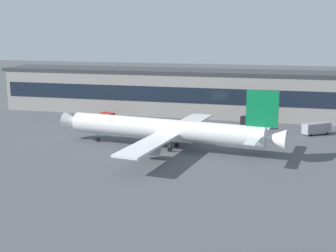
% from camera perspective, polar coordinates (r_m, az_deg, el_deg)
% --- Properties ---
extents(ground_plane, '(600.00, 600.00, 0.00)m').
position_cam_1_polar(ground_plane, '(110.96, 0.21, -3.54)').
color(ground_plane, '#4C4F54').
extents(terminal_building, '(153.29, 18.62, 15.74)m').
position_cam_1_polar(terminal_building, '(162.09, 5.16, 4.16)').
color(terminal_building, '#9E9993').
rests_on(terminal_building, ground_plane).
extents(airliner, '(59.81, 51.50, 16.02)m').
position_cam_1_polar(airliner, '(114.93, -0.09, -0.46)').
color(airliner, white).
rests_on(airliner, ground_plane).
extents(pushback_tractor, '(5.45, 4.37, 1.75)m').
position_cam_1_polar(pushback_tractor, '(158.18, -7.56, 1.41)').
color(pushback_tractor, red).
rests_on(pushback_tractor, ground_plane).
extents(fuel_truck, '(8.34, 7.38, 3.35)m').
position_cam_1_polar(fuel_truck, '(138.21, 17.94, -0.24)').
color(fuel_truck, gray).
rests_on(fuel_truck, ground_plane).
extents(stair_truck, '(6.39, 3.74, 3.55)m').
position_cam_1_polar(stair_truck, '(141.94, 10.31, 0.50)').
color(stair_truck, black).
rests_on(stair_truck, ground_plane).
extents(baggage_tug, '(2.79, 3.96, 1.85)m').
position_cam_1_polar(baggage_tug, '(157.65, -11.07, 1.26)').
color(baggage_tug, '#2651A5').
rests_on(baggage_tug, ground_plane).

